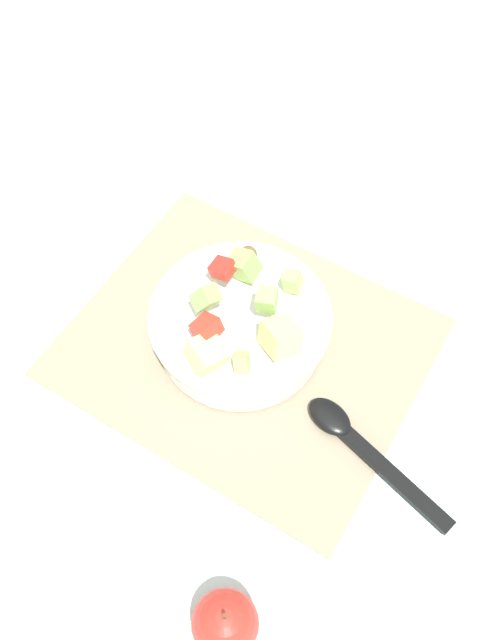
# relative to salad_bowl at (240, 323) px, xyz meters

# --- Properties ---
(ground_plane) EXTENTS (2.40, 2.40, 0.00)m
(ground_plane) POSITION_rel_salad_bowl_xyz_m (-0.01, 0.01, -0.04)
(ground_plane) COLOR silver
(placemat) EXTENTS (0.42, 0.35, 0.01)m
(placemat) POSITION_rel_salad_bowl_xyz_m (-0.01, 0.01, -0.04)
(placemat) COLOR gray
(placemat) RESTS_ON ground_plane
(salad_bowl) EXTENTS (0.22, 0.22, 0.11)m
(salad_bowl) POSITION_rel_salad_bowl_xyz_m (0.00, 0.00, 0.00)
(salad_bowl) COLOR white
(salad_bowl) RESTS_ON placemat
(serving_spoon) EXTENTS (0.20, 0.08, 0.01)m
(serving_spoon) POSITION_rel_salad_bowl_xyz_m (-0.18, 0.05, -0.03)
(serving_spoon) COLOR black
(serving_spoon) RESTS_ON placemat
(whole_apple) EXTENTS (0.07, 0.07, 0.08)m
(whole_apple) POSITION_rel_salad_bowl_xyz_m (-0.16, 0.29, -0.01)
(whole_apple) COLOR red
(whole_apple) RESTS_ON ground_plane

